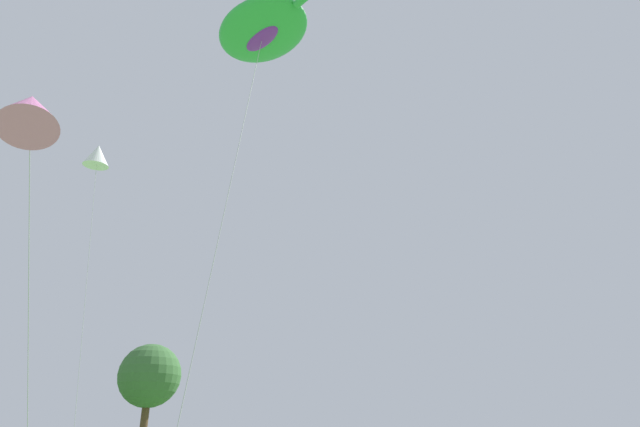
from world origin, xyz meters
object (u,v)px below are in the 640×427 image
at_px(small_kite_streamer_purple, 30,112).
at_px(big_show_kite, 266,28).
at_px(small_kite_diamond_red, 97,156).
at_px(tree_broad_distant, 150,376).

bearing_deg(small_kite_streamer_purple, big_show_kite, 27.84).
bearing_deg(small_kite_diamond_red, tree_broad_distant, 88.20).
xyz_separation_m(small_kite_streamer_purple, small_kite_diamond_red, (5.57, 11.28, 5.64)).
height_order(big_show_kite, tree_broad_distant, big_show_kite).
relative_size(small_kite_diamond_red, tree_broad_distant, 1.12).
bearing_deg(small_kite_streamer_purple, tree_broad_distant, 64.07).
height_order(small_kite_streamer_purple, small_kite_diamond_red, small_kite_diamond_red).
bearing_deg(tree_broad_distant, small_kite_streamer_purple, -121.59).
relative_size(small_kite_streamer_purple, small_kite_diamond_red, 0.59).
xyz_separation_m(big_show_kite, small_kite_streamer_purple, (-8.25, -3.36, -9.55)).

